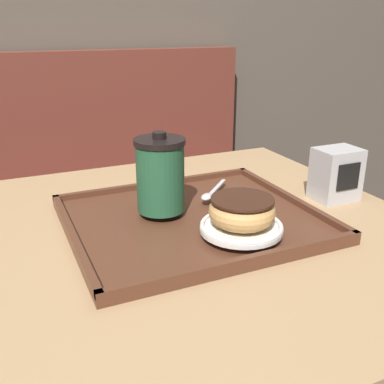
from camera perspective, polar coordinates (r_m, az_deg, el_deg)
The scene contains 8 objects.
booth_bench at distance 1.75m, azimuth -16.22°, elevation -6.58°, with size 1.55×0.44×1.00m.
cafe_table at distance 0.93m, azimuth -0.47°, elevation -14.93°, with size 0.88×0.86×0.74m.
serving_tray at distance 0.85m, azimuth 0.00°, elevation -3.59°, with size 0.45×0.39×0.02m.
coffee_cup_front at distance 0.83m, azimuth -4.05°, elevation 2.24°, with size 0.09×0.09×0.15m.
plate_with_chocolate_donut at distance 0.77m, azimuth 6.28°, elevation -4.42°, with size 0.14×0.14×0.01m.
donut_chocolate_glazed at distance 0.76m, azimuth 6.37°, elevation -2.38°, with size 0.11×0.11×0.05m.
spoon at distance 0.91m, azimuth 2.27°, elevation -0.26°, with size 0.11×0.11×0.01m.
napkin_dispenser at distance 1.00m, azimuth 17.83°, elevation 2.17°, with size 0.09×0.07×0.11m.
Camera 1 is at (-0.30, -0.69, 1.09)m, focal length 42.00 mm.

